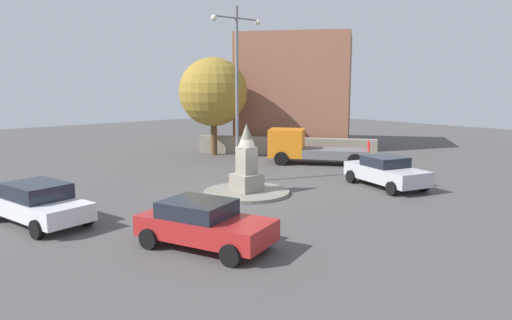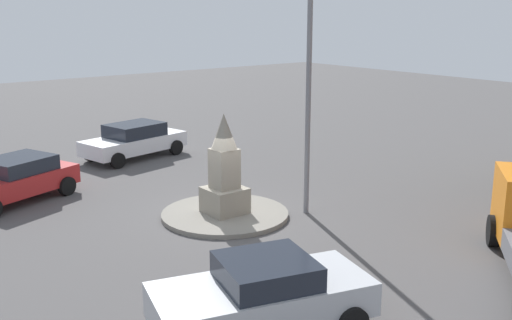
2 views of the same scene
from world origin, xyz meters
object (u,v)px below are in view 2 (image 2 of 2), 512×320
(car_silver_parked_right, at_px, (263,294))
(car_red_parked_left, at_px, (14,179))
(car_white_far_side, at_px, (134,140))
(monument, at_px, (224,172))
(streetlamp, at_px, (309,47))

(car_silver_parked_right, distance_m, car_red_parked_left, 11.58)
(car_white_far_side, relative_size, car_red_parked_left, 1.04)
(monument, height_order, car_silver_parked_right, monument)
(car_white_far_side, xyz_separation_m, car_red_parked_left, (-3.05, 5.93, -0.01))
(car_white_far_side, bearing_deg, car_red_parked_left, 117.22)
(streetlamp, distance_m, car_red_parked_left, 10.54)
(monument, height_order, car_red_parked_left, monument)
(monument, bearing_deg, streetlamp, -119.37)
(streetlamp, height_order, car_white_far_side, streetlamp)
(monument, xyz_separation_m, streetlamp, (-1.25, -2.22, 3.69))
(streetlamp, xyz_separation_m, car_red_parked_left, (6.78, 6.80, -4.34))
(car_silver_parked_right, bearing_deg, monument, -28.97)
(monument, relative_size, car_silver_parked_right, 0.66)
(car_silver_parked_right, height_order, car_red_parked_left, car_silver_parked_right)
(monument, distance_m, car_silver_parked_right, 6.86)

